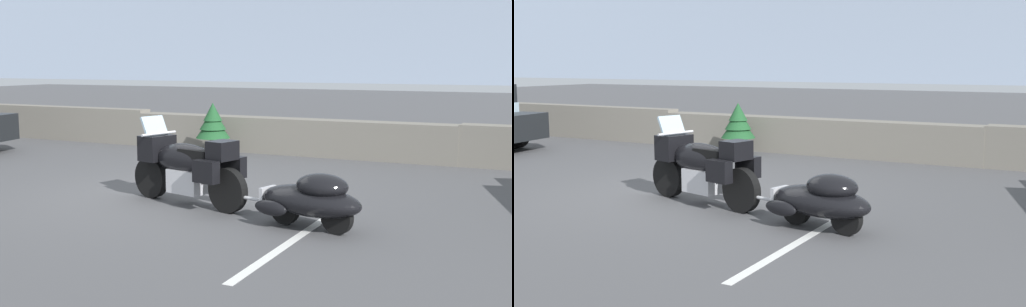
{
  "view_description": "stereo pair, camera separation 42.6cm",
  "coord_description": "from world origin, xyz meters",
  "views": [
    {
      "loc": [
        5.71,
        -8.58,
        2.18
      ],
      "look_at": [
        1.82,
        -0.28,
        0.85
      ],
      "focal_mm": 44.31,
      "sensor_mm": 36.0,
      "label": 1
    },
    {
      "loc": [
        6.09,
        -8.39,
        2.18
      ],
      "look_at": [
        1.82,
        -0.28,
        0.85
      ],
      "focal_mm": 44.31,
      "sensor_mm": 36.0,
      "label": 2
    }
  ],
  "objects": [
    {
      "name": "ground_plane",
      "position": [
        0.0,
        0.0,
        0.0
      ],
      "size": [
        80.0,
        80.0,
        0.0
      ],
      "primitive_type": "plane",
      "color": "#4C4C4F"
    },
    {
      "name": "pine_sapling_near",
      "position": [
        -1.51,
        4.41,
        0.77
      ],
      "size": [
        0.81,
        0.81,
        1.24
      ],
      "color": "brown",
      "rests_on": "ground"
    },
    {
      "name": "parking_stripe_marker",
      "position": [
        2.92,
        -1.5,
        0.0
      ],
      "size": [
        0.12,
        3.6,
        0.01
      ],
      "primitive_type": "cube",
      "color": "silver",
      "rests_on": "ground"
    },
    {
      "name": "touring_motorcycle",
      "position": [
        0.71,
        -0.4,
        0.62
      ],
      "size": [
        2.28,
        1.08,
        1.33
      ],
      "color": "black",
      "rests_on": "ground"
    },
    {
      "name": "stone_guard_wall",
      "position": [
        0.37,
        5.29,
        0.44
      ],
      "size": [
        24.0,
        0.6,
        0.94
      ],
      "color": "slate",
      "rests_on": "ground"
    },
    {
      "name": "car_shaped_trailer",
      "position": [
        2.93,
        -0.95,
        0.41
      ],
      "size": [
        2.22,
        1.05,
        0.76
      ],
      "color": "black",
      "rests_on": "ground"
    }
  ]
}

